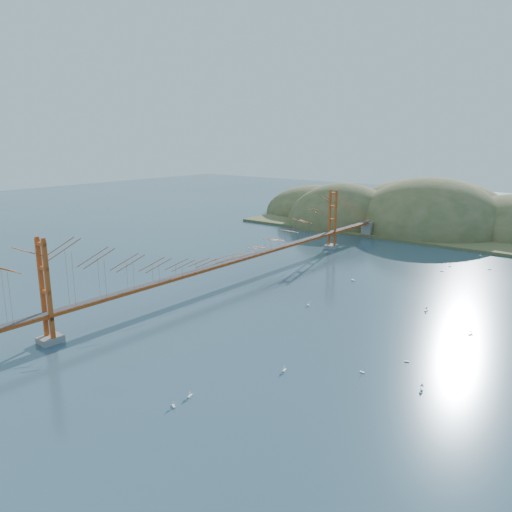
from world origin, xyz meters
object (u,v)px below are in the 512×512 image
Objects in this scene: sailboat_1 at (308,304)px; bridge at (233,237)px; sailboat_2 at (362,371)px; sailboat_0 at (284,369)px.

bridge is at bearing 171.45° from sailboat_1.
sailboat_2 is at bearing -27.36° from bridge.
sailboat_0 is at bearing -63.91° from sailboat_1.
sailboat_2 is at bearing 35.80° from sailboat_0.
sailboat_0 is at bearing -144.20° from sailboat_2.
bridge is 16.87m from sailboat_1.
sailboat_2 is 0.79× the size of sailboat_0.
bridge reaches higher than sailboat_2.
sailboat_1 is at bearing 116.09° from sailboat_0.
sailboat_0 is 19.43m from sailboat_1.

